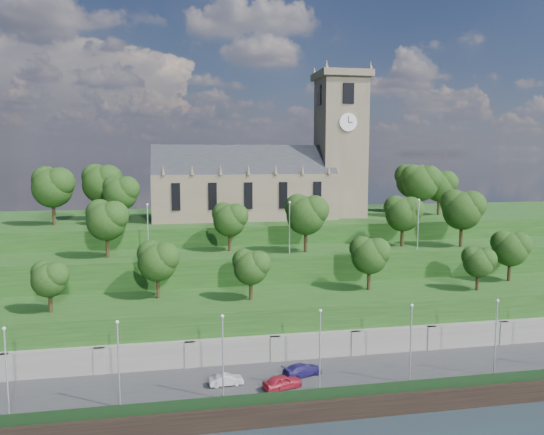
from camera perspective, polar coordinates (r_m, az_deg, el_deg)
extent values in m
plane|color=#1C262D|center=(57.35, 7.88, -20.68)|extent=(320.00, 320.00, 0.00)
cube|color=#2D2D30|center=(62.05, 6.05, -17.40)|extent=(160.00, 12.00, 2.00)
cube|color=black|center=(56.81, 7.92, -19.72)|extent=(160.00, 0.50, 2.20)
cube|color=black|center=(56.71, 7.72, -18.08)|extent=(160.00, 0.10, 1.20)
cube|color=slate|center=(66.80, 4.54, -14.18)|extent=(160.00, 2.00, 5.00)
cube|color=slate|center=(66.57, -26.92, -15.00)|extent=(1.20, 0.60, 5.00)
cube|color=slate|center=(64.52, -18.05, -15.29)|extent=(1.20, 0.60, 5.00)
cube|color=slate|center=(63.99, -8.81, -15.21)|extent=(1.20, 0.60, 5.00)
cube|color=slate|center=(65.00, 0.33, -14.77)|extent=(1.20, 0.60, 5.00)
cube|color=slate|center=(67.51, 8.95, -14.02)|extent=(1.20, 0.60, 5.00)
cube|color=slate|center=(71.33, 16.75, -13.07)|extent=(1.20, 0.60, 5.00)
cube|color=slate|center=(76.29, 23.58, -12.04)|extent=(1.20, 0.60, 5.00)
cube|color=#1A4015|center=(71.76, 3.28, -11.40)|extent=(160.00, 12.00, 8.00)
cube|color=#1A4015|center=(81.49, 1.40, -7.70)|extent=(160.00, 10.00, 12.00)
cube|color=#1A4015|center=(101.30, -1.09, -3.95)|extent=(160.00, 32.00, 15.00)
cube|color=brown|center=(95.25, -3.07, 2.34)|extent=(32.00, 12.00, 8.00)
cube|color=#212428|center=(95.03, -3.09, 4.75)|extent=(32.00, 10.18, 10.18)
cone|color=brown|center=(88.18, -11.66, 5.04)|extent=(0.70, 0.70, 1.80)
cone|color=brown|center=(88.22, -8.61, 5.11)|extent=(0.70, 0.70, 1.80)
cone|color=brown|center=(88.52, -5.58, 5.16)|extent=(0.70, 0.70, 1.80)
cone|color=brown|center=(89.06, -2.58, 5.19)|extent=(0.70, 0.70, 1.80)
cone|color=brown|center=(89.83, 0.38, 5.21)|extent=(0.70, 0.70, 1.80)
cone|color=brown|center=(90.84, 3.28, 5.22)|extent=(0.70, 0.70, 1.80)
cone|color=brown|center=(92.08, 6.11, 5.21)|extent=(0.70, 0.70, 1.80)
cube|color=black|center=(88.32, -10.29, 2.22)|extent=(1.40, 0.25, 4.50)
cube|color=black|center=(88.56, -6.41, 2.29)|extent=(1.40, 0.25, 4.50)
cube|color=black|center=(89.21, -2.56, 2.36)|extent=(1.40, 0.25, 4.50)
cube|color=black|center=(90.25, 1.22, 2.42)|extent=(1.40, 0.25, 4.50)
cube|color=black|center=(91.67, 4.90, 2.46)|extent=(1.40, 0.25, 4.50)
cube|color=brown|center=(98.97, 7.37, 7.39)|extent=(8.00, 8.00, 25.00)
cube|color=brown|center=(99.98, 7.48, 14.92)|extent=(9.20, 9.20, 1.20)
cone|color=brown|center=(95.22, 5.89, 16.08)|extent=(0.80, 0.80, 1.60)
cone|color=brown|center=(102.82, 4.58, 15.40)|extent=(0.80, 0.80, 1.60)
cone|color=brown|center=(97.75, 10.57, 15.76)|extent=(0.80, 0.80, 1.60)
cone|color=brown|center=(105.17, 8.94, 15.15)|extent=(0.80, 0.80, 1.60)
cube|color=black|center=(95.68, 8.23, 13.10)|extent=(2.00, 0.25, 3.50)
cube|color=black|center=(103.40, 6.73, 12.64)|extent=(2.00, 0.25, 3.50)
cube|color=black|center=(98.36, 5.13, 12.97)|extent=(0.25, 2.00, 3.50)
cube|color=black|center=(100.86, 9.71, 12.74)|extent=(0.25, 2.00, 3.50)
cylinder|color=white|center=(95.22, 8.19, 10.11)|extent=(3.20, 0.30, 3.20)
cylinder|color=white|center=(100.47, 9.67, 9.91)|extent=(0.30, 3.20, 3.20)
cube|color=black|center=(95.08, 8.23, 10.42)|extent=(0.12, 0.05, 1.10)
cube|color=black|center=(95.18, 8.45, 10.11)|extent=(0.80, 0.05, 0.12)
cylinder|color=black|center=(67.89, -22.73, -8.30)|extent=(0.48, 0.48, 2.65)
sphere|color=#15320E|center=(67.29, -22.83, -6.20)|extent=(4.12, 4.12, 4.12)
sphere|color=#15320E|center=(66.60, -22.23, -5.76)|extent=(3.09, 3.09, 3.09)
sphere|color=#15320E|center=(67.77, -23.37, -5.42)|extent=(2.88, 2.88, 2.88)
cylinder|color=black|center=(70.20, -12.15, -7.19)|extent=(0.50, 0.50, 3.21)
sphere|color=#15320E|center=(69.52, -12.21, -4.71)|extent=(5.00, 5.00, 5.00)
sphere|color=#15320E|center=(68.87, -11.40, -4.16)|extent=(3.75, 3.75, 3.75)
sphere|color=#15320E|center=(69.98, -12.94, -3.82)|extent=(3.50, 3.50, 3.50)
cylinder|color=black|center=(67.99, -2.29, -7.68)|extent=(0.48, 0.48, 2.81)
sphere|color=#15320E|center=(67.36, -2.30, -5.44)|extent=(4.37, 4.37, 4.37)
sphere|color=#15320E|center=(66.93, -1.51, -4.94)|extent=(3.28, 3.28, 3.28)
sphere|color=#15320E|center=(67.61, -3.02, -4.64)|extent=(3.06, 3.06, 3.06)
cylinder|color=black|center=(73.98, 10.37, -6.45)|extent=(0.50, 0.50, 3.16)
sphere|color=#15320E|center=(73.34, 10.42, -4.12)|extent=(4.92, 4.92, 4.92)
sphere|color=#15320E|center=(73.12, 11.29, -3.59)|extent=(3.69, 3.69, 3.69)
sphere|color=#15320E|center=(73.43, 9.64, -3.32)|extent=(3.44, 3.44, 3.44)
cylinder|color=black|center=(77.80, 21.22, -6.37)|extent=(0.47, 0.47, 2.58)
sphere|color=#15320E|center=(77.29, 21.30, -4.57)|extent=(4.01, 4.01, 4.01)
sphere|color=#15320E|center=(77.27, 21.98, -4.15)|extent=(3.01, 3.01, 3.01)
sphere|color=#15320E|center=(77.19, 20.69, -3.95)|extent=(2.81, 2.81, 2.81)
cylinder|color=black|center=(85.10, 24.15, -5.19)|extent=(0.50, 0.50, 3.18)
sphere|color=#15320E|center=(84.55, 24.25, -3.15)|extent=(4.94, 4.94, 4.94)
sphere|color=#15320E|center=(84.60, 25.02, -2.68)|extent=(3.71, 3.71, 3.71)
sphere|color=#15320E|center=(84.41, 23.56, -2.46)|extent=(3.46, 3.46, 3.46)
cylinder|color=black|center=(77.71, -17.28, -2.86)|extent=(0.52, 0.52, 3.53)
sphere|color=#15320E|center=(77.23, -17.37, -0.37)|extent=(5.49, 5.49, 5.49)
sphere|color=#15320E|center=(76.47, -16.63, 0.21)|extent=(4.12, 4.12, 4.12)
sphere|color=#15320E|center=(77.90, -18.05, 0.48)|extent=(3.84, 3.84, 3.84)
cylinder|color=black|center=(79.61, -4.57, -2.49)|extent=(0.50, 0.50, 3.15)
sphere|color=#15320E|center=(79.18, -4.59, -0.31)|extent=(4.90, 4.90, 4.90)
sphere|color=#15320E|center=(78.71, -3.85, 0.19)|extent=(3.68, 3.68, 3.68)
sphere|color=#15320E|center=(79.58, -5.26, 0.43)|extent=(3.43, 3.43, 3.43)
cylinder|color=black|center=(78.56, 3.64, -2.39)|extent=(0.53, 0.53, 3.72)
sphere|color=#15320E|center=(78.07, 3.66, 0.21)|extent=(5.78, 5.78, 5.78)
sphere|color=#15320E|center=(77.72, 4.59, 0.81)|extent=(4.34, 4.34, 4.34)
sphere|color=#15320E|center=(78.40, 2.82, 1.09)|extent=(4.05, 4.05, 4.05)
cylinder|color=black|center=(85.81, 13.81, -1.89)|extent=(0.51, 0.51, 3.45)
sphere|color=#15320E|center=(85.38, 13.88, 0.33)|extent=(5.37, 5.37, 5.37)
sphere|color=#15320E|center=(85.26, 14.70, 0.84)|extent=(4.03, 4.03, 4.03)
sphere|color=#15320E|center=(85.49, 13.14, 1.08)|extent=(3.76, 3.76, 3.76)
cylinder|color=black|center=(88.13, 19.67, -1.73)|extent=(0.53, 0.53, 3.87)
sphere|color=#15320E|center=(87.68, 19.77, 0.69)|extent=(6.02, 6.02, 6.02)
sphere|color=#15320E|center=(87.70, 20.67, 1.25)|extent=(4.52, 4.52, 4.52)
sphere|color=#15320E|center=(87.69, 18.96, 1.52)|extent=(4.21, 4.21, 4.21)
cylinder|color=black|center=(92.57, -22.42, 0.50)|extent=(0.54, 0.54, 4.11)
sphere|color=#15320E|center=(92.25, -22.54, 2.95)|extent=(6.40, 6.40, 6.40)
sphere|color=#15320E|center=(91.32, -21.86, 3.55)|extent=(4.80, 4.80, 4.80)
sphere|color=#15320E|center=(93.20, -23.15, 3.75)|extent=(4.48, 4.48, 4.48)
cylinder|color=black|center=(97.34, -17.79, 1.00)|extent=(0.55, 0.55, 4.21)
sphere|color=#15320E|center=(97.03, -17.87, 3.39)|extent=(6.56, 6.56, 6.56)
sphere|color=#15320E|center=(96.18, -17.17, 3.98)|extent=(4.92, 4.92, 4.92)
sphere|color=#15320E|center=(97.93, -18.51, 4.17)|extent=(4.59, 4.59, 4.59)
cylinder|color=black|center=(89.04, -15.93, 0.32)|extent=(0.51, 0.51, 3.49)
sphere|color=#15320E|center=(88.74, -16.00, 2.48)|extent=(5.42, 5.42, 5.42)
sphere|color=#15320E|center=(88.05, -15.34, 3.00)|extent=(4.07, 4.07, 4.07)
sphere|color=#15320E|center=(89.43, -16.59, 3.19)|extent=(3.80, 3.80, 3.80)
cylinder|color=black|center=(101.02, 15.60, 1.25)|extent=(0.54, 0.54, 4.13)
sphere|color=#15320E|center=(100.73, 15.67, 3.51)|extent=(6.42, 6.42, 6.42)
sphere|color=#15320E|center=(100.68, 16.51, 4.03)|extent=(4.81, 4.81, 4.81)
sphere|color=#15320E|center=(100.89, 14.92, 4.27)|extent=(4.49, 4.49, 4.49)
cylinder|color=black|center=(109.17, 14.82, 1.67)|extent=(0.54, 0.54, 4.10)
sphere|color=#15320E|center=(108.90, 14.88, 3.75)|extent=(6.38, 6.38, 6.38)
sphere|color=#15320E|center=(108.85, 15.65, 4.23)|extent=(4.79, 4.79, 4.79)
sphere|color=#15320E|center=(109.09, 14.19, 4.44)|extent=(4.47, 4.47, 4.47)
cylinder|color=black|center=(105.01, 17.48, 1.26)|extent=(0.52, 0.52, 3.67)
sphere|color=#15320E|center=(104.74, 17.54, 3.19)|extent=(5.70, 5.70, 5.70)
sphere|color=#15320E|center=(104.74, 18.26, 3.64)|extent=(4.28, 4.28, 4.28)
sphere|color=#15320E|center=(104.85, 16.90, 3.84)|extent=(3.99, 3.99, 3.99)
cylinder|color=#B2B2B7|center=(56.65, -26.64, -14.81)|extent=(0.16, 0.16, 8.45)
sphere|color=silver|center=(55.25, -26.88, -10.61)|extent=(0.36, 0.36, 0.36)
cylinder|color=#B2B2B7|center=(54.78, -16.17, -15.09)|extent=(0.16, 0.16, 8.45)
sphere|color=silver|center=(53.33, -16.32, -10.75)|extent=(0.36, 0.36, 0.36)
cylinder|color=#B2B2B7|center=(54.70, -5.32, -14.88)|extent=(0.16, 0.16, 8.45)
sphere|color=silver|center=(53.25, -5.37, -10.53)|extent=(0.36, 0.36, 0.36)
cylinder|color=#B2B2B7|center=(56.42, 5.17, -14.18)|extent=(0.16, 0.16, 8.45)
sphere|color=silver|center=(55.02, 5.22, -9.95)|extent=(0.36, 0.36, 0.36)
cylinder|color=#B2B2B7|center=(59.79, 14.68, -13.15)|extent=(0.16, 0.16, 8.45)
sphere|color=silver|center=(58.46, 14.81, -9.14)|extent=(0.36, 0.36, 0.36)
cylinder|color=#B2B2B7|center=(64.54, 22.91, -11.97)|extent=(0.16, 0.16, 8.45)
sphere|color=silver|center=(63.32, 23.09, -8.24)|extent=(0.36, 0.36, 0.36)
cylinder|color=#B2B2B7|center=(74.98, -13.20, -1.57)|extent=(0.16, 0.16, 7.43)
sphere|color=silver|center=(74.52, -13.28, 1.35)|extent=(0.36, 0.36, 0.36)
cylinder|color=#B2B2B7|center=(76.71, 1.89, -1.21)|extent=(0.16, 0.16, 7.43)
sphere|color=silver|center=(76.27, 1.91, 1.65)|extent=(0.36, 0.36, 0.36)
cylinder|color=#B2B2B7|center=(83.35, 15.44, -0.81)|extent=(0.16, 0.16, 7.43)
sphere|color=silver|center=(82.94, 15.52, 1.82)|extent=(0.36, 0.36, 0.36)
imported|color=#AD1C2F|center=(58.08, 1.13, -17.27)|extent=(4.52, 2.85, 1.43)
imported|color=#9D9EA2|center=(59.07, -4.97, -16.99)|extent=(3.75, 1.58, 1.20)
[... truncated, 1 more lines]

